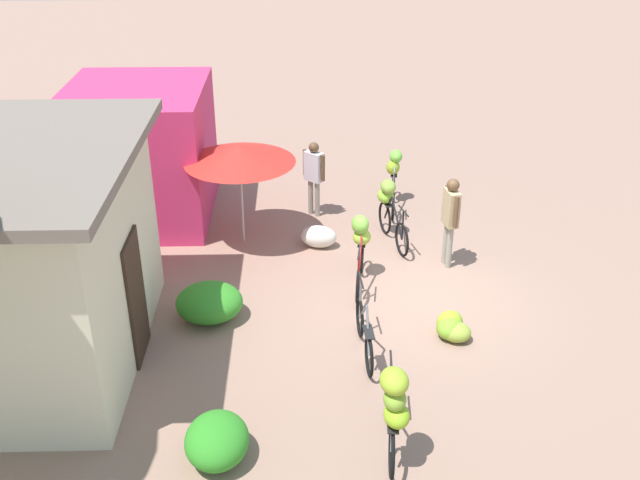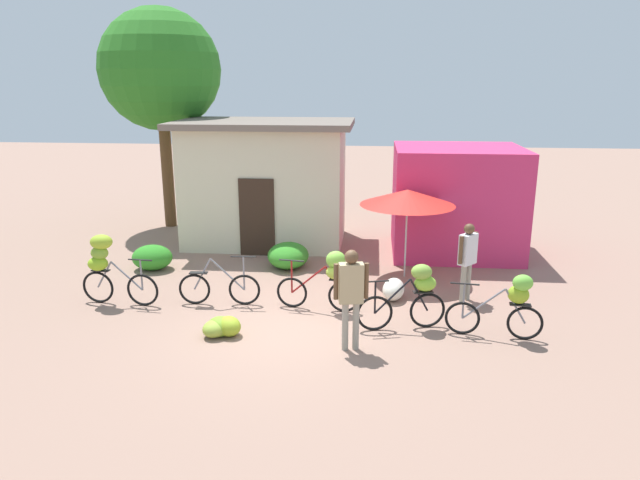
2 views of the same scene
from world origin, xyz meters
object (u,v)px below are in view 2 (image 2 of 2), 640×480
bicycle_leftmost (106,263)px  person_vendor (468,254)px  building_low (266,182)px  bicycle_by_shop (414,292)px  market_umbrella (408,197)px  bicycle_rightmost (509,302)px  person_bystander (351,289)px  shop_pink (456,200)px  produce_sack (393,289)px  bicycle_near_pile (220,288)px  banana_pile_on_ground (222,327)px  tree_behind_building (160,70)px  bicycle_center_loaded (329,276)px

bicycle_leftmost → person_vendor: (7.20, 0.83, 0.14)m
building_low → bicycle_by_shop: (3.71, -5.54, -0.98)m
market_umbrella → bicycle_rightmost: bearing=-62.8°
bicycle_rightmost → person_bystander: 2.83m
shop_pink → produce_sack: (-1.68, -3.66, -1.15)m
produce_sack → person_bystander: bearing=-108.4°
bicycle_near_pile → produce_sack: (3.50, 0.61, -0.14)m
bicycle_by_shop → banana_pile_on_ground: size_ratio=1.93×
tree_behind_building → building_low: bearing=-24.7°
bicycle_near_pile → bicycle_by_shop: (3.81, -0.80, 0.35)m
bicycle_center_loaded → bicycle_by_shop: size_ratio=1.03×
tree_behind_building → market_umbrella: (7.01, -4.17, -2.78)m
shop_pink → produce_sack: size_ratio=4.57×
person_bystander → bicycle_center_loaded: bearing=106.4°
person_vendor → person_bystander: bearing=-132.6°
market_umbrella → person_bystander: market_umbrella is taller
tree_behind_building → person_vendor: (8.17, -5.59, -3.64)m
building_low → banana_pile_on_ground: building_low is taller
bicycle_rightmost → bicycle_near_pile: bearing=168.8°
bicycle_by_shop → market_umbrella: bearing=90.3°
shop_pink → person_vendor: (-0.22, -3.60, -0.37)m
tree_behind_building → bicycle_rightmost: (8.64, -7.34, -3.96)m
shop_pink → banana_pile_on_ground: (-4.76, -5.71, -1.21)m
tree_behind_building → bicycle_by_shop: (7.02, -7.06, -3.93)m
bicycle_rightmost → tree_behind_building: bearing=139.6°
bicycle_near_pile → person_vendor: (4.95, 0.67, 0.64)m
person_vendor → person_bystander: size_ratio=0.93×
shop_pink → banana_pile_on_ground: size_ratio=3.81×
bicycle_center_loaded → bicycle_rightmost: bearing=-16.8°
bicycle_near_pile → person_bystander: bearing=-33.2°
bicycle_by_shop → person_vendor: size_ratio=0.99×
person_vendor → person_bystander: (-2.25, -2.44, 0.08)m
bicycle_near_pile → bicycle_by_shop: bearing=-11.8°
market_umbrella → bicycle_leftmost: size_ratio=1.31×
bicycle_by_shop → produce_sack: size_ratio=2.31×
bicycle_by_shop → banana_pile_on_ground: bearing=-169.3°
bicycle_by_shop → bicycle_rightmost: (1.61, -0.28, -0.02)m
shop_pink → person_vendor: bearing=-93.5°
tree_behind_building → banana_pile_on_ground: tree_behind_building is taller
bicycle_rightmost → banana_pile_on_ground: bearing=-175.8°
market_umbrella → tree_behind_building: bearing=149.3°
person_vendor → tree_behind_building: bearing=145.6°
tree_behind_building → shop_pink: bearing=-13.4°
tree_behind_building → banana_pile_on_ground: (3.63, -7.70, -4.48)m
person_bystander → bicycle_by_shop: bearing=41.5°
bicycle_near_pile → market_umbrella: bearing=28.9°
produce_sack → person_vendor: (1.46, 0.06, 0.78)m
bicycle_by_shop → produce_sack: (-0.31, 1.40, -0.49)m
banana_pile_on_ground → person_vendor: size_ratio=0.51×
building_low → bicycle_by_shop: 6.74m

